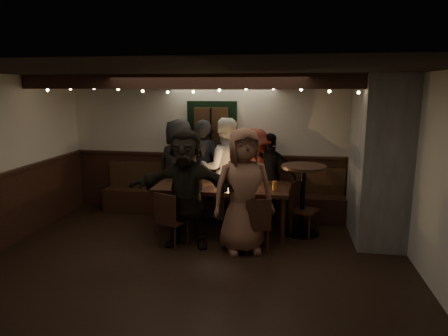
% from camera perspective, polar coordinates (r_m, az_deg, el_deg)
% --- Properties ---
extents(room, '(6.02, 5.01, 2.62)m').
position_cam_1_polar(room, '(6.55, 7.52, -0.35)').
color(room, black).
rests_on(room, ground).
extents(dining_table, '(2.22, 0.95, 0.96)m').
position_cam_1_polar(dining_table, '(6.69, -0.29, -3.08)').
color(dining_table, black).
rests_on(dining_table, ground).
extents(chair_near_left, '(0.51, 0.51, 0.86)m').
position_cam_1_polar(chair_near_left, '(6.12, -7.80, -6.93)').
color(chair_near_left, black).
rests_on(chair_near_left, ground).
extents(chair_near_right, '(0.46, 0.46, 0.84)m').
position_cam_1_polar(chair_near_right, '(5.91, 4.74, -7.68)').
color(chair_near_right, black).
rests_on(chair_near_right, ground).
extents(chair_end, '(0.53, 0.53, 0.88)m').
position_cam_1_polar(chair_end, '(6.74, 10.77, -5.17)').
color(chair_end, black).
rests_on(chair_end, ground).
extents(high_top, '(0.73, 0.73, 1.16)m').
position_cam_1_polar(high_top, '(6.69, 11.20, -3.23)').
color(high_top, black).
rests_on(high_top, ground).
extents(person_a, '(1.01, 0.78, 1.84)m').
position_cam_1_polar(person_a, '(7.46, -6.42, -0.08)').
color(person_a, black).
rests_on(person_a, ground).
extents(person_b, '(0.71, 0.51, 1.83)m').
position_cam_1_polar(person_b, '(7.45, -2.97, -0.09)').
color(person_b, black).
rests_on(person_b, ground).
extents(person_c, '(1.05, 0.90, 1.87)m').
position_cam_1_polar(person_c, '(7.34, 0.08, -0.10)').
color(person_c, white).
rests_on(person_c, ground).
extents(person_d, '(1.23, 0.94, 1.68)m').
position_cam_1_polar(person_d, '(7.26, 4.45, -1.02)').
color(person_d, maroon).
rests_on(person_d, ground).
extents(person_e, '(1.00, 0.55, 1.61)m').
position_cam_1_polar(person_e, '(7.26, 6.60, -1.35)').
color(person_e, black).
rests_on(person_e, ground).
extents(person_f, '(1.69, 0.54, 1.82)m').
position_cam_1_polar(person_f, '(6.05, -5.41, -2.92)').
color(person_f, black).
rests_on(person_f, ground).
extents(person_g, '(1.05, 0.87, 1.85)m').
position_cam_1_polar(person_g, '(5.83, 2.76, -3.27)').
color(person_g, '#8C5A45').
rests_on(person_g, ground).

